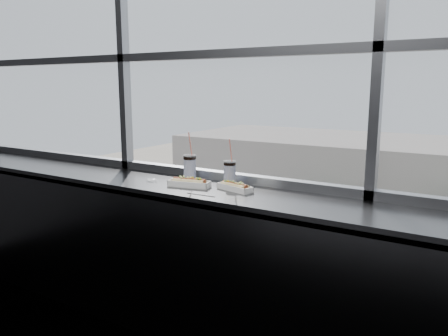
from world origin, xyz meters
The scene contains 18 objects.
wall_back_lower centered at (0.00, 1.50, 0.55)m, with size 6.00×6.00×0.00m, color black.
window_glass centered at (0.00, 1.52, 2.30)m, with size 6.00×6.00×0.00m, color silver.
window_mullions centered at (0.00, 1.50, 2.30)m, with size 6.00×0.08×2.40m, color gray, non-canonical shape.
counter centered at (0.00, 1.23, 1.07)m, with size 6.00×0.55×0.06m, color #5B5B5D.
counter_fascia centered at (0.00, 0.97, 0.55)m, with size 6.00×0.04×1.04m, color #5B5B5D.
hotdog_tray_left centered at (-0.14, 1.19, 1.13)m, with size 0.30×0.15×0.07m.
hotdog_tray_right centered at (0.19, 1.26, 1.13)m, with size 0.27×0.15×0.06m.
soda_cup_left centered at (-0.25, 1.35, 1.20)m, with size 0.10×0.10×0.36m.
soda_cup_right centered at (0.08, 1.36, 1.20)m, with size 0.09×0.09×0.33m.
loose_straw centered at (0.06, 1.04, 1.10)m, with size 0.01×0.01×0.21m, color white.
wrapper centered at (-0.47, 1.19, 1.11)m, with size 0.09×0.07×0.02m, color silver.
far_sidewalk centered at (0.00, 29.50, -10.98)m, with size 80.00×6.00×0.04m, color #C1B29B.
car_near_a centered at (-15.74, 17.50, -9.98)m, with size 5.75×2.39×1.92m, color slate.
car_near_b centered at (-7.69, 17.50, -9.83)m, with size 6.66×2.78×2.22m, color black.
car_far_a centered at (-11.69, 25.50, -9.84)m, with size 6.58×2.74×2.19m, color #332E2F.
pedestrian_a centered at (-6.28, 28.75, -9.91)m, with size 0.94×0.70×2.11m, color #66605B.
pedestrian_b centered at (-0.24, 29.73, -9.91)m, with size 0.93×0.70×2.09m, color #66605B.
tree_left centered at (-8.85, 29.50, -7.49)m, with size 3.31×3.31×5.17m.
Camera 1 is at (1.59, -1.17, 1.78)m, focal length 35.00 mm.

